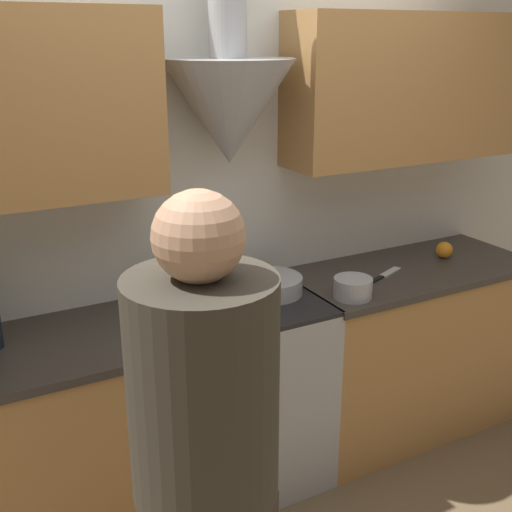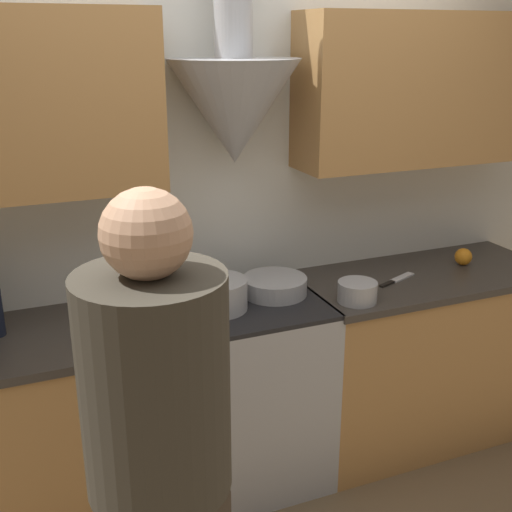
# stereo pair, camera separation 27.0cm
# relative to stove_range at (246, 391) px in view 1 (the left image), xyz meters

# --- Properties ---
(wall_back) EXTENTS (8.40, 0.57, 2.60)m
(wall_back) POSITION_rel_stove_range_xyz_m (-0.00, 0.26, 1.02)
(wall_back) COLOR silver
(wall_back) RESTS_ON ground_plane
(counter_left) EXTENTS (1.31, 0.62, 0.91)m
(counter_left) POSITION_rel_stove_range_xyz_m (-0.97, -0.00, -0.00)
(counter_left) COLOR #B27F47
(counter_left) RESTS_ON ground_plane
(counter_right) EXTENTS (1.30, 0.62, 0.91)m
(counter_right) POSITION_rel_stove_range_xyz_m (0.97, -0.00, -0.00)
(counter_right) COLOR #B27F47
(counter_right) RESTS_ON ground_plane
(stove_range) EXTENTS (0.67, 0.60, 0.91)m
(stove_range) POSITION_rel_stove_range_xyz_m (0.00, 0.00, 0.00)
(stove_range) COLOR #A8AAAF
(stove_range) RESTS_ON ground_plane
(stock_pot) EXTENTS (0.27, 0.27, 0.14)m
(stock_pot) POSITION_rel_stove_range_xyz_m (-0.15, -0.02, 0.52)
(stock_pot) COLOR #A8AAAF
(stock_pot) RESTS_ON stove_range
(mixing_bowl) EXTENTS (0.30, 0.30, 0.08)m
(mixing_bowl) POSITION_rel_stove_range_xyz_m (0.15, 0.04, 0.49)
(mixing_bowl) COLOR #A8AAAF
(mixing_bowl) RESTS_ON stove_range
(orange_fruit) EXTENTS (0.09, 0.09, 0.09)m
(orange_fruit) POSITION_rel_stove_range_xyz_m (1.22, 0.03, 0.50)
(orange_fruit) COLOR orange
(orange_fruit) RESTS_ON counter_right
(saucepan) EXTENTS (0.18, 0.18, 0.09)m
(saucepan) POSITION_rel_stove_range_xyz_m (0.46, -0.18, 0.50)
(saucepan) COLOR #A8AAAF
(saucepan) RESTS_ON counter_right
(chefs_knife) EXTENTS (0.25, 0.12, 0.01)m
(chefs_knife) POSITION_rel_stove_range_xyz_m (0.77, -0.03, 0.46)
(chefs_knife) COLOR silver
(chefs_knife) RESTS_ON counter_right
(person_foreground_left) EXTENTS (0.38, 0.38, 1.72)m
(person_foreground_left) POSITION_rel_stove_range_xyz_m (-0.67, -1.06, 0.49)
(person_foreground_left) COLOR #473D33
(person_foreground_left) RESTS_ON ground_plane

